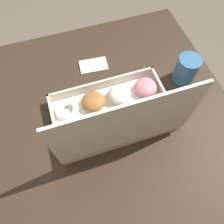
# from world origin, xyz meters

# --- Properties ---
(ground_plane) EXTENTS (8.00, 8.00, 0.00)m
(ground_plane) POSITION_xyz_m (0.00, 0.00, 0.00)
(ground_plane) COLOR #6B6054
(dining_table) EXTENTS (0.93, 0.97, 0.75)m
(dining_table) POSITION_xyz_m (0.00, 0.00, 0.64)
(dining_table) COLOR #38281E
(dining_table) RESTS_ON ground_plane
(donut_box) EXTENTS (0.41, 0.26, 0.29)m
(donut_box) POSITION_xyz_m (-0.03, 0.02, 0.80)
(donut_box) COLOR white
(donut_box) RESTS_ON dining_table
(coffee_mug) EXTENTS (0.08, 0.08, 0.11)m
(coffee_mug) POSITION_xyz_m (-0.34, -0.08, 0.81)
(coffee_mug) COLOR teal
(coffee_mug) RESTS_ON dining_table
(paper_napkin) EXTENTS (0.12, 0.08, 0.01)m
(paper_napkin) POSITION_xyz_m (-0.02, -0.25, 0.75)
(paper_napkin) COLOR silver
(paper_napkin) RESTS_ON dining_table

